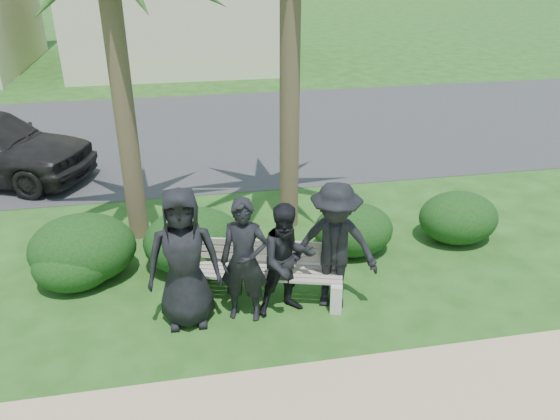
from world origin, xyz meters
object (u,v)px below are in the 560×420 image
(man_a, at_px, (184,258))
(man_d, at_px, (334,247))
(park_bench, at_px, (258,276))
(man_b, at_px, (244,261))
(man_c, at_px, (287,260))

(man_a, height_order, man_d, man_a)
(park_bench, xyz_separation_m, man_b, (-0.22, -0.37, 0.48))
(park_bench, relative_size, man_b, 1.42)
(man_a, height_order, man_b, man_a)
(man_c, bearing_deg, man_d, -4.27)
(man_b, bearing_deg, man_d, 20.26)
(man_b, height_order, man_d, man_d)
(park_bench, xyz_separation_m, man_a, (-0.96, -0.32, 0.58))
(man_a, bearing_deg, park_bench, 20.45)
(park_bench, height_order, man_c, man_c)
(man_a, bearing_deg, man_d, 2.34)
(man_c, distance_m, man_d, 0.64)
(park_bench, distance_m, man_b, 0.65)
(man_a, distance_m, man_d, 1.93)
(man_b, xyz_separation_m, man_d, (1.18, 0.06, 0.05))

